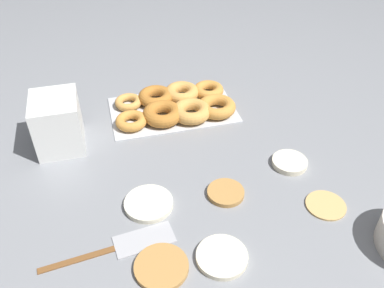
% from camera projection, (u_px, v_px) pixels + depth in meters
% --- Properties ---
extents(ground_plane, '(3.00, 3.00, 0.00)m').
position_uv_depth(ground_plane, '(203.00, 180.00, 1.00)').
color(ground_plane, gray).
extents(pancake_0, '(0.09, 0.09, 0.01)m').
position_uv_depth(pancake_0, '(226.00, 193.00, 0.96)').
color(pancake_0, '#B27F42').
rests_on(pancake_0, ground_plane).
extents(pancake_1, '(0.09, 0.09, 0.01)m').
position_uv_depth(pancake_1, '(290.00, 163.00, 1.04)').
color(pancake_1, beige).
rests_on(pancake_1, ground_plane).
extents(pancake_2, '(0.11, 0.11, 0.01)m').
position_uv_depth(pancake_2, '(161.00, 267.00, 0.80)').
color(pancake_2, '#B27F42').
rests_on(pancake_2, ground_plane).
extents(pancake_3, '(0.11, 0.11, 0.01)m').
position_uv_depth(pancake_3, '(149.00, 204.00, 0.93)').
color(pancake_3, silver).
rests_on(pancake_3, ground_plane).
extents(pancake_4, '(0.11, 0.11, 0.01)m').
position_uv_depth(pancake_4, '(222.00, 257.00, 0.82)').
color(pancake_4, beige).
rests_on(pancake_4, ground_plane).
extents(pancake_5, '(0.09, 0.09, 0.01)m').
position_uv_depth(pancake_5, '(326.00, 205.00, 0.93)').
color(pancake_5, tan).
rests_on(pancake_5, ground_plane).
extents(donut_tray, '(0.37, 0.22, 0.04)m').
position_uv_depth(donut_tray, '(177.00, 105.00, 1.22)').
color(donut_tray, silver).
rests_on(donut_tray, ground_plane).
extents(container_stack, '(0.12, 0.14, 0.14)m').
position_uv_depth(container_stack, '(58.00, 123.00, 1.06)').
color(container_stack, white).
rests_on(container_stack, ground_plane).
extents(spatula, '(0.28, 0.07, 0.01)m').
position_uv_depth(spatula, '(130.00, 243.00, 0.85)').
color(spatula, brown).
rests_on(spatula, ground_plane).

